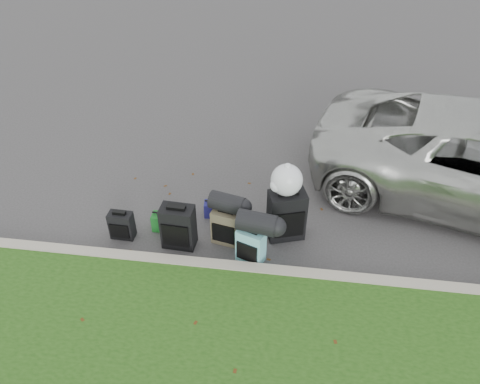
# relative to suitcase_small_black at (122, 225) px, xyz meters

# --- Properties ---
(ground) EXTENTS (120.00, 120.00, 0.00)m
(ground) POSITION_rel_suitcase_small_black_xyz_m (1.87, 0.47, -0.23)
(ground) COLOR #383535
(ground) RESTS_ON ground
(curb) EXTENTS (120.00, 0.18, 0.15)m
(curb) POSITION_rel_suitcase_small_black_xyz_m (1.87, -0.53, -0.16)
(curb) COLOR #9E937F
(curb) RESTS_ON ground
(suitcase_small_black) EXTENTS (0.37, 0.21, 0.46)m
(suitcase_small_black) POSITION_rel_suitcase_small_black_xyz_m (0.00, 0.00, 0.00)
(suitcase_small_black) COLOR black
(suitcase_small_black) RESTS_ON ground
(suitcase_large_black_left) EXTENTS (0.51, 0.33, 0.72)m
(suitcase_large_black_left) POSITION_rel_suitcase_small_black_xyz_m (0.93, -0.06, 0.13)
(suitcase_large_black_left) COLOR black
(suitcase_large_black_left) RESTS_ON ground
(suitcase_olive) EXTENTS (0.48, 0.35, 0.59)m
(suitcase_olive) POSITION_rel_suitcase_small_black_xyz_m (1.64, 0.12, 0.07)
(suitcase_olive) COLOR #443D2C
(suitcase_olive) RESTS_ON ground
(suitcase_teal) EXTENTS (0.45, 0.36, 0.57)m
(suitcase_teal) POSITION_rel_suitcase_small_black_xyz_m (2.06, -0.24, 0.05)
(suitcase_teal) COLOR #5BA7AF
(suitcase_teal) RESTS_ON ground
(suitcase_large_black_right) EXTENTS (0.63, 0.49, 0.84)m
(suitcase_large_black_right) POSITION_rel_suitcase_small_black_xyz_m (2.54, 0.36, 0.19)
(suitcase_large_black_right) COLOR black
(suitcase_large_black_right) RESTS_ON ground
(tote_green) EXTENTS (0.26, 0.21, 0.29)m
(tote_green) POSITION_rel_suitcase_small_black_xyz_m (0.55, 0.25, -0.08)
(tote_green) COLOR #15611E
(tote_green) RESTS_ON ground
(tote_navy) EXTENTS (0.27, 0.22, 0.26)m
(tote_navy) POSITION_rel_suitcase_small_black_xyz_m (1.30, 0.69, -0.10)
(tote_navy) COLOR navy
(tote_navy) RESTS_ON ground
(duffel_left) EXTENTS (0.58, 0.40, 0.28)m
(duffel_left) POSITION_rel_suitcase_small_black_xyz_m (1.65, 0.15, 0.50)
(duffel_left) COLOR black
(duffel_left) RESTS_ON suitcase_olive
(duffel_right) EXTENTS (0.61, 0.41, 0.31)m
(duffel_right) POSITION_rel_suitcase_small_black_xyz_m (2.13, -0.22, 0.49)
(duffel_right) COLOR black
(duffel_right) RESTS_ON suitcase_teal
(trash_bag) EXTENTS (0.47, 0.47, 0.47)m
(trash_bag) POSITION_rel_suitcase_small_black_xyz_m (2.50, 0.38, 0.84)
(trash_bag) COLOR white
(trash_bag) RESTS_ON suitcase_large_black_right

